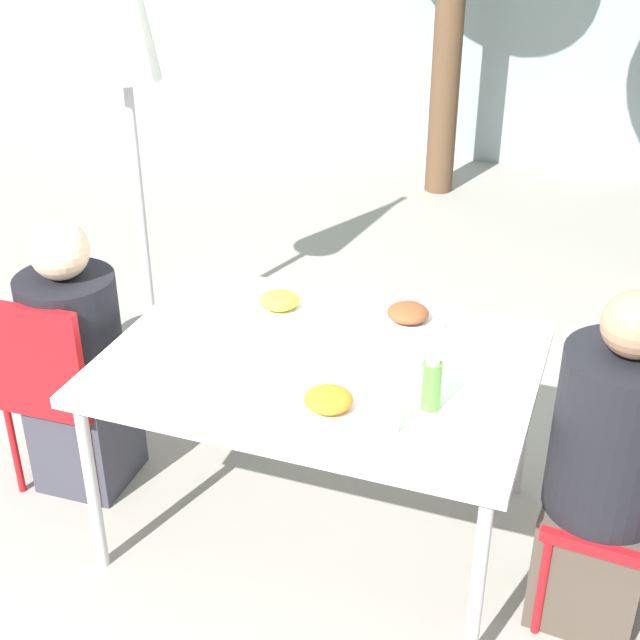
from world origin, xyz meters
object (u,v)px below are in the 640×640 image
at_px(chair_left, 54,379).
at_px(person_left, 77,367).
at_px(salad_bowl, 143,364).
at_px(person_right, 606,477).
at_px(drinking_cup, 385,418).
at_px(chair_right, 624,479).
at_px(bottle, 431,384).

bearing_deg(chair_left, person_left, 58.07).
distance_m(chair_left, salad_bowl, 0.58).
height_order(person_left, salad_bowl, person_left).
distance_m(person_right, drinking_cup, 0.73).
relative_size(chair_left, chair_right, 1.00).
height_order(chair_left, person_left, person_left).
bearing_deg(bottle, person_left, 174.88).
relative_size(chair_right, drinking_cup, 9.12).
bearing_deg(salad_bowl, chair_left, 162.24).
distance_m(chair_right, bottle, 0.70).
xyz_separation_m(person_left, person_right, (1.94, -0.04, 0.04)).
bearing_deg(salad_bowl, bottle, 7.00).
bearing_deg(chair_right, bottle, 19.15).
xyz_separation_m(person_left, chair_right, (2.00, 0.03, -0.01)).
bearing_deg(drinking_cup, chair_right, 24.42).
bearing_deg(chair_left, salad_bowl, -19.86).
relative_size(chair_left, salad_bowl, 4.99).
relative_size(chair_left, person_right, 0.72).
bearing_deg(person_right, bottle, 13.03).
height_order(bottle, salad_bowl, bottle).
xyz_separation_m(chair_left, bottle, (1.44, -0.04, 0.32)).
relative_size(chair_right, salad_bowl, 4.99).
xyz_separation_m(chair_right, salad_bowl, (-1.55, -0.27, 0.26)).
bearing_deg(person_left, person_right, -3.38).
bearing_deg(salad_bowl, person_right, 7.51).
relative_size(person_left, chair_right, 1.29).
bearing_deg(person_left, salad_bowl, -30.32).
height_order(chair_left, person_right, person_right).
bearing_deg(drinking_cup, chair_left, 171.27).
xyz_separation_m(person_right, bottle, (-0.55, -0.08, 0.27)).
height_order(person_right, bottle, person_right).
bearing_deg(salad_bowl, person_left, 151.78).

